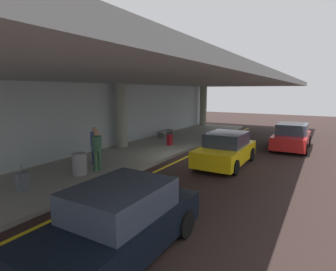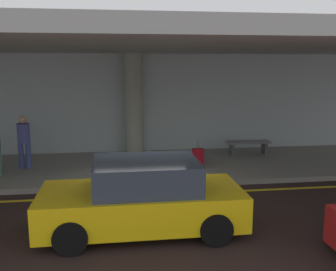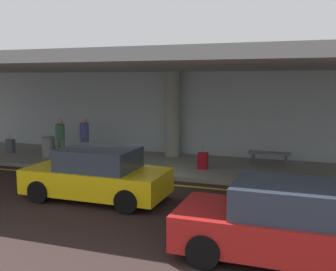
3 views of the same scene
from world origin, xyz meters
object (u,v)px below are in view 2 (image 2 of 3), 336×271
(traveler_with_luggage, at_px, (24,138))
(car_yellow_taxi, at_px, (143,198))
(bench_metal, at_px, (248,145))
(support_column_far_left, at_px, (134,105))
(suitcase_upright_primary, at_px, (198,158))

(traveler_with_luggage, bearing_deg, car_yellow_taxi, -14.79)
(car_yellow_taxi, bearing_deg, bench_metal, 54.21)
(support_column_far_left, bearing_deg, traveler_with_luggage, -158.25)
(support_column_far_left, height_order, suitcase_upright_primary, support_column_far_left)
(support_column_far_left, distance_m, suitcase_upright_primary, 3.23)
(suitcase_upright_primary, bearing_deg, support_column_far_left, 131.52)
(support_column_far_left, bearing_deg, bench_metal, -6.23)
(car_yellow_taxi, bearing_deg, support_column_far_left, 89.34)
(suitcase_upright_primary, bearing_deg, bench_metal, 35.84)
(traveler_with_luggage, bearing_deg, bench_metal, 47.56)
(suitcase_upright_primary, height_order, bench_metal, suitcase_upright_primary)
(support_column_far_left, distance_m, traveler_with_luggage, 3.89)
(car_yellow_taxi, height_order, suitcase_upright_primary, car_yellow_taxi)
(car_yellow_taxi, relative_size, suitcase_upright_primary, 4.56)
(suitcase_upright_primary, distance_m, bench_metal, 2.80)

